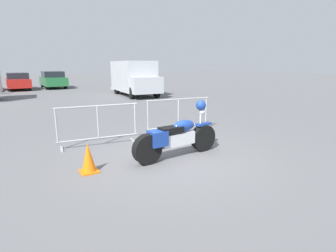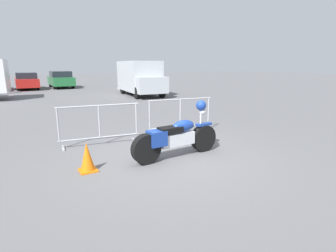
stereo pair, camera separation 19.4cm
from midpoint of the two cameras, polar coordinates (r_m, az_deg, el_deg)
name	(u,v)px [view 1 (the left image)]	position (r m, az deg, el deg)	size (l,w,h in m)	color
ground_plane	(173,158)	(6.03, 0.14, -6.93)	(120.00, 120.00, 0.00)	#5B5B5E
motorcycle	(177,137)	(5.96, 1.10, -2.32)	(2.24, 0.35, 1.27)	black
crowd_barrier_near	(98,125)	(7.05, -15.72, 0.22)	(2.08, 0.70, 1.07)	#9EA0A5
crowd_barrier_far	(178,115)	(8.09, 1.58, 2.35)	(2.08, 0.70, 1.07)	#9EA0A5
delivery_van	(134,77)	(18.34, -7.69, 10.51)	(2.40, 5.16, 2.31)	#B2B7BC
parked_car_red	(18,81)	(25.67, -30.05, 8.45)	(1.72, 4.17, 1.41)	#B21E19
parked_car_green	(53,80)	(26.21, -23.96, 9.23)	(1.82, 4.40, 1.49)	#236B38
planter_island	(134,85)	(23.67, -7.57, 8.83)	(4.42, 4.42, 1.19)	#ADA89E
traffic_cone	(88,158)	(5.43, -17.94, -6.70)	(0.34, 0.34, 0.59)	orange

